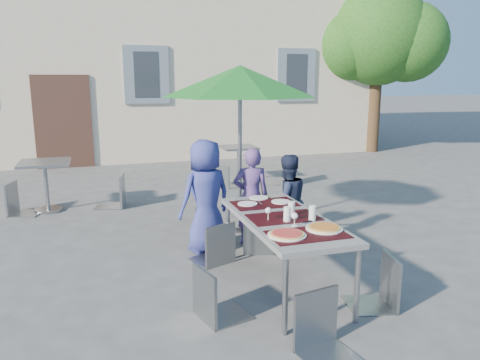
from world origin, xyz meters
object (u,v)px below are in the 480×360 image
object	(u,v)px
pizza_near_right	(324,228)
child_0	(206,196)
chair_5	(325,289)
child_1	(251,196)
bg_chair_r_1	(289,154)
chair_2	(305,210)
chair_4	(382,251)
child_2	(286,201)
chair_1	(258,215)
bg_chair_l_1	(226,163)
chair_0	(215,218)
dining_table	(284,223)
bg_chair_l_0	(16,179)
bg_chair_r_0	(115,171)
cafe_table_0	(46,176)
patio_umbrella	(240,83)
chair_3	(214,262)
pizza_near_left	(287,234)
cafe_table_1	(239,158)

from	to	relation	value
pizza_near_right	child_0	bearing A→B (deg)	112.26
pizza_near_right	chair_5	distance (m)	0.85
child_1	bg_chair_r_1	xyz separation A→B (m)	(1.89, 3.15, -0.03)
chair_2	bg_chair_r_1	bearing A→B (deg)	69.54
pizza_near_right	chair_4	xyz separation A→B (m)	(0.51, -0.18, -0.22)
bg_chair_r_1	child_2	bearing A→B (deg)	-113.80
chair_1	bg_chair_l_1	world-z (taller)	bg_chair_l_1
child_1	chair_0	bearing A→B (deg)	51.94
pizza_near_right	chair_1	size ratio (longest dim) A/B	0.41
dining_table	child_0	xyz separation A→B (m)	(-0.50, 1.26, 0.01)
pizza_near_right	chair_5	xyz separation A→B (m)	(-0.36, -0.73, -0.22)
bg_chair_l_0	chair_5	bearing A→B (deg)	-60.18
bg_chair_l_0	child_1	bearing A→B (deg)	-37.47
chair_5	bg_chair_r_0	world-z (taller)	bg_chair_r_0
cafe_table_0	bg_chair_r_1	size ratio (longest dim) A/B	0.81
chair_0	cafe_table_0	size ratio (longest dim) A/B	1.14
patio_umbrella	chair_3	bearing A→B (deg)	-112.49
pizza_near_right	patio_umbrella	world-z (taller)	patio_umbrella
chair_4	chair_5	world-z (taller)	chair_4
pizza_near_left	bg_chair_r_0	bearing A→B (deg)	106.72
dining_table	cafe_table_1	distance (m)	5.05
pizza_near_left	chair_0	xyz separation A→B (m)	(-0.31, 1.36, -0.22)
child_0	bg_chair_r_1	xyz separation A→B (m)	(2.51, 3.23, -0.10)
chair_4	cafe_table_1	bearing A→B (deg)	86.54
chair_3	cafe_table_0	size ratio (longest dim) A/B	1.13
chair_0	bg_chair_l_0	size ratio (longest dim) A/B	0.96
patio_umbrella	cafe_table_0	world-z (taller)	patio_umbrella
chair_0	pizza_near_right	bearing A→B (deg)	-61.48
pizza_near_left	child_1	distance (m)	1.92
child_0	chair_4	distance (m)	2.28
child_1	chair_2	distance (m)	0.73
chair_2	patio_umbrella	size ratio (longest dim) A/B	0.40
pizza_near_left	child_1	world-z (taller)	child_1
dining_table	bg_chair_r_1	xyz separation A→B (m)	(2.00, 4.50, -0.09)
bg_chair_r_0	cafe_table_1	size ratio (longest dim) A/B	1.40
pizza_near_right	chair_4	world-z (taller)	chair_4
child_1	cafe_table_0	world-z (taller)	child_1
bg_chair_l_0	bg_chair_l_1	world-z (taller)	bg_chair_l_0
chair_2	pizza_near_right	bearing A→B (deg)	-108.13
chair_4	bg_chair_l_0	distance (m)	5.73
pizza_near_left	child_2	xyz separation A→B (m)	(0.69, 1.62, -0.17)
chair_4	child_1	bearing A→B (deg)	106.83
chair_1	bg_chair_r_0	bearing A→B (deg)	119.77
chair_0	cafe_table_0	distance (m)	3.58
chair_2	patio_umbrella	distance (m)	1.95
pizza_near_left	pizza_near_right	xyz separation A→B (m)	(0.40, 0.06, -0.00)
cafe_table_1	bg_chair_l_1	world-z (taller)	bg_chair_l_1
pizza_near_right	chair_3	bearing A→B (deg)	177.82
chair_0	cafe_table_1	bearing A→B (deg)	69.20
bg_chair_l_0	chair_0	bearing A→B (deg)	-49.39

